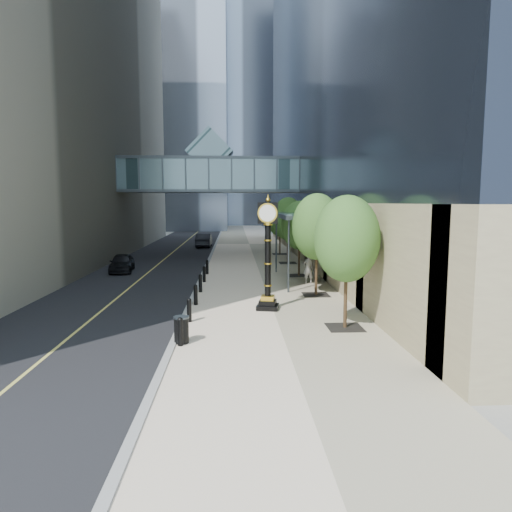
# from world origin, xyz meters

# --- Properties ---
(ground) EXTENTS (320.00, 320.00, 0.00)m
(ground) POSITION_xyz_m (0.00, 0.00, 0.00)
(ground) COLOR gray
(ground) RESTS_ON ground
(road) EXTENTS (8.00, 180.00, 0.02)m
(road) POSITION_xyz_m (-7.00, 40.00, 0.01)
(road) COLOR black
(road) RESTS_ON ground
(sidewalk) EXTENTS (8.00, 180.00, 0.06)m
(sidewalk) POSITION_xyz_m (1.00, 40.00, 0.03)
(sidewalk) COLOR beige
(sidewalk) RESTS_ON ground
(curb) EXTENTS (0.25, 180.00, 0.07)m
(curb) POSITION_xyz_m (-3.00, 40.00, 0.04)
(curb) COLOR gray
(curb) RESTS_ON ground
(distant_tower_a) EXTENTS (24.00, 22.00, 78.00)m
(distant_tower_a) POSITION_xyz_m (-14.00, 75.00, 39.00)
(distant_tower_a) COLOR #9DACC6
(distant_tower_a) RESTS_ON ground
(distant_tower_b) EXTENTS (26.00, 24.00, 90.00)m
(distant_tower_b) POSITION_xyz_m (9.00, 95.00, 45.00)
(distant_tower_b) COLOR #9DACC6
(distant_tower_b) RESTS_ON ground
(distant_tower_c) EXTENTS (22.00, 22.00, 65.00)m
(distant_tower_c) POSITION_xyz_m (-6.00, 120.00, 32.50)
(distant_tower_c) COLOR #9DACC6
(distant_tower_c) RESTS_ON ground
(skywalk) EXTENTS (17.00, 4.20, 5.80)m
(skywalk) POSITION_xyz_m (-3.00, 28.00, 7.71)
(skywalk) COLOR slate
(skywalk) RESTS_ON ground
(entrance_canopy) EXTENTS (3.00, 8.00, 4.38)m
(entrance_canopy) POSITION_xyz_m (3.48, 14.00, 4.19)
(entrance_canopy) COLOR #383F44
(entrance_canopy) RESTS_ON ground
(bollard_row) EXTENTS (0.20, 16.20, 0.90)m
(bollard_row) POSITION_xyz_m (-2.70, 9.00, 0.51)
(bollard_row) COLOR black
(bollard_row) RESTS_ON sidewalk
(street_trees) EXTENTS (2.66, 28.48, 5.47)m
(street_trees) POSITION_xyz_m (3.60, 15.41, 3.60)
(street_trees) COLOR black
(street_trees) RESTS_ON sidewalk
(street_clock) EXTENTS (1.15, 1.15, 5.20)m
(street_clock) POSITION_xyz_m (0.75, 6.31, 2.31)
(street_clock) COLOR black
(street_clock) RESTS_ON sidewalk
(trash_bin) EXTENTS (0.63, 0.63, 0.90)m
(trash_bin) POSITION_xyz_m (-2.70, 1.33, 0.51)
(trash_bin) COLOR black
(trash_bin) RESTS_ON sidewalk
(pedestrian) EXTENTS (0.77, 0.60, 1.87)m
(pedestrian) POSITION_xyz_m (3.76, 13.11, 1.00)
(pedestrian) COLOR #A4A196
(pedestrian) RESTS_ON sidewalk
(car_near) EXTENTS (1.99, 4.03, 1.32)m
(car_near) POSITION_xyz_m (-8.94, 18.58, 0.68)
(car_near) COLOR black
(car_near) RESTS_ON road
(car_far) EXTENTS (1.68, 4.64, 1.52)m
(car_far) POSITION_xyz_m (-4.20, 36.89, 0.78)
(car_far) COLOR black
(car_far) RESTS_ON road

